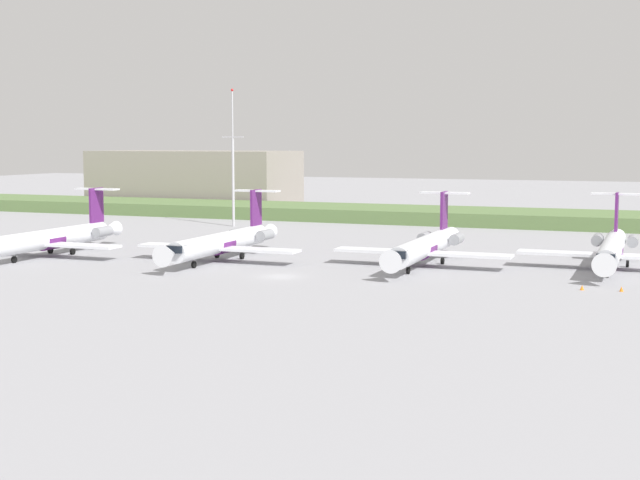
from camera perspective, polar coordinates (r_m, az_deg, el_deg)
ground_plane at (r=131.79m, az=2.65°, el=-0.54°), size 500.00×500.00×0.00m
grass_berm at (r=176.74m, az=7.50°, el=1.60°), size 320.00×20.00×2.60m
regional_jet_nearest at (r=128.31m, az=-16.94°, el=0.15°), size 22.81×31.00×9.00m
regional_jet_second at (r=118.70m, az=-6.30°, el=-0.10°), size 22.81×31.00×9.00m
regional_jet_third at (r=113.81m, az=6.83°, el=-0.38°), size 22.81×31.00×9.00m
regional_jet_fourth at (r=116.26m, az=18.39°, el=-0.52°), size 22.81×31.00×9.00m
antenna_mast at (r=166.07m, az=-5.66°, el=4.54°), size 4.40×0.50×25.71m
distant_hangar at (r=222.31m, az=-8.14°, el=3.98°), size 49.90×22.54×13.67m
safety_cone_front_marker at (r=98.60m, az=16.63°, el=-2.97°), size 0.44×0.44×0.55m
safety_cone_mid_marker at (r=98.91m, az=18.97°, el=-3.02°), size 0.44×0.44×0.55m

